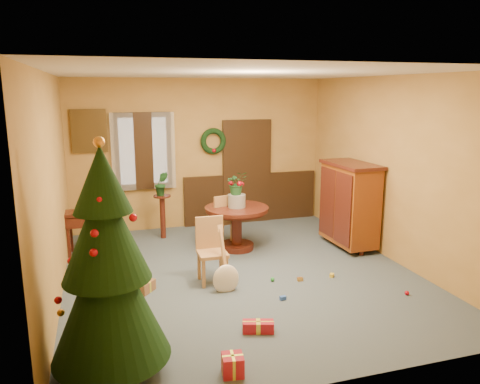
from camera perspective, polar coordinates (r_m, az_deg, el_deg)
name	(u,v)px	position (r m, az deg, el deg)	size (l,w,h in m)	color
room_envelope	(211,170)	(9.29, -3.54, 2.64)	(5.50, 5.50, 5.50)	#3A4754
dining_table	(237,220)	(7.95, -0.40, -3.40)	(1.08, 1.08, 0.74)	black
urn	(237,201)	(7.87, -0.41, -1.07)	(0.30, 0.30, 0.22)	slate
centerpiece_plant	(237,183)	(7.80, -0.41, 1.12)	(0.35, 0.31, 0.39)	#1E4C23
chair_near	(211,247)	(6.68, -3.54, -6.76)	(0.41, 0.41, 0.92)	#AB8044
chair_far	(221,219)	(8.10, -2.30, -3.27)	(0.50, 0.50, 0.93)	#AB8044
guitar	(226,261)	(6.34, -1.74, -8.45)	(0.36, 0.17, 0.85)	#F1E2C9
plant_stand	(163,212)	(8.67, -9.42, -2.36)	(0.31, 0.31, 0.80)	black
stand_plant	(162,183)	(8.56, -9.54, 1.03)	(0.24, 0.19, 0.44)	#19471E
christmas_tree	(107,268)	(4.49, -15.90, -8.90)	(1.11, 1.11, 2.29)	#382111
writing_desk	(91,222)	(8.13, -17.73, -3.46)	(0.85, 0.47, 0.73)	black
sideboard	(350,202)	(8.23, 13.21, -1.25)	(0.65, 1.17, 1.48)	#521C09
gift_a	(88,346)	(5.36, -18.03, -17.40)	(0.31, 0.26, 0.15)	brown
gift_b	(233,365)	(4.77, -0.90, -20.34)	(0.23, 0.23, 0.20)	maroon
gift_c	(144,286)	(6.58, -11.57, -11.21)	(0.32, 0.33, 0.15)	brown
gift_d	(258,327)	(5.50, 2.23, -16.07)	(0.38, 0.24, 0.13)	maroon
toy_a	(283,298)	(6.27, 5.25, -12.74)	(0.08, 0.05, 0.05)	#2951B4
toy_b	(272,279)	(6.80, 3.98, -10.58)	(0.06, 0.06, 0.06)	#268E36
toy_c	(332,275)	(7.07, 11.12, -9.93)	(0.08, 0.05, 0.05)	gold
toy_d	(407,293)	(6.75, 19.67, -11.51)	(0.06, 0.06, 0.06)	#AE0B19
toy_e	(300,279)	(6.86, 7.33, -10.51)	(0.08, 0.05, 0.05)	gold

